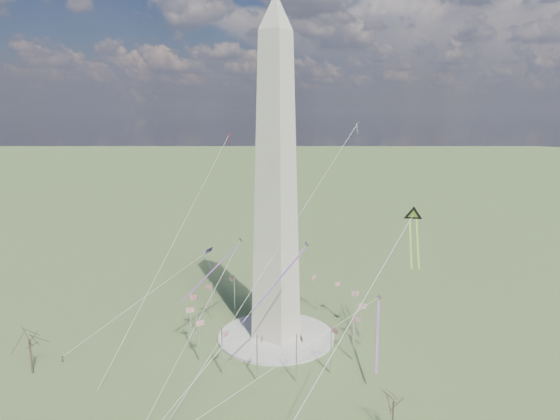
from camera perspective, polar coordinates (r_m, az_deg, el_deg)
The scene contains 14 objects.
ground at distance 159.59m, azimuth -0.43°, elevation -14.36°, with size 2000.00×2000.00×0.00m, color #496130.
plaza at distance 159.42m, azimuth -0.43°, elevation -14.23°, with size 36.00×36.00×0.80m, color beige.
washington_monument at distance 145.46m, azimuth -0.46°, elevation 2.94°, with size 15.56×15.56×100.00m.
flagpole_ring at distance 156.59m, azimuth -0.44°, elevation -11.96°, with size 54.40×54.40×13.00m.
tree_near at distance 117.28m, azimuth 12.87°, elevation -20.34°, with size 6.47×6.47×11.31m.
tree_far at distance 151.10m, azimuth -26.76°, elevation -12.83°, with size 8.33×8.33×14.58m.
person_west at distance 157.81m, azimuth -23.59°, elevation -15.30°, with size 0.87×0.68×1.80m, color gray.
kite_delta_black at distance 142.04m, azimuth 14.99°, elevation -0.95°, with size 10.04×16.65×13.69m.
kite_diamond_purple at distance 172.70m, azimuth -8.13°, elevation -4.91°, with size 2.42×3.60×10.67m.
kite_streamer_left at distance 125.25m, azimuth 0.93°, elevation -6.63°, with size 5.12×19.44×13.47m.
kite_streamer_mid at distance 153.10m, azimuth -6.75°, elevation -5.80°, with size 6.82×22.47×15.68m.
kite_streamer_right at distance 139.83m, azimuth 11.14°, elevation -12.58°, with size 8.38×18.92×13.64m.
kite_small_red at distance 192.10m, azimuth -5.91°, elevation 8.31°, with size 1.53×1.98×5.13m.
kite_small_white at distance 174.16m, azimuth 8.80°, elevation 9.54°, with size 0.99×1.65×3.93m.
Camera 1 is at (79.37, -120.08, 68.92)m, focal length 32.00 mm.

